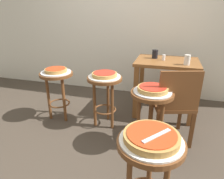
{
  "coord_description": "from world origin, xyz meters",
  "views": [
    {
      "loc": [
        0.66,
        -1.68,
        1.37
      ],
      "look_at": [
        0.1,
        0.23,
        0.57
      ],
      "focal_mm": 31.78,
      "sensor_mm": 36.0,
      "label": 1
    }
  ],
  "objects_px": {
    "pizza_foreground": "(151,137)",
    "serving_plate_middle": "(152,91)",
    "serving_plate_leftside": "(56,72)",
    "dining_table": "(166,71)",
    "cup_near_edge": "(187,60)",
    "pizza_middle": "(153,89)",
    "condiment_shaker": "(164,57)",
    "cup_far_edge": "(155,54)",
    "wooden_chair": "(174,103)",
    "stool_middle": "(151,107)",
    "stool_rear": "(105,89)",
    "pizza_server_knife": "(157,136)",
    "stool_leftside": "(57,84)",
    "pizza_leftside": "(56,70)",
    "stool_foreground": "(149,162)",
    "pizza_rear": "(105,74)",
    "serving_plate_foreground": "(151,141)",
    "serving_plate_rear": "(105,77)"
  },
  "relations": [
    {
      "from": "serving_plate_middle",
      "to": "cup_far_edge",
      "type": "relative_size",
      "value": 3.18
    },
    {
      "from": "serving_plate_middle",
      "to": "pizza_middle",
      "type": "distance_m",
      "value": 0.03
    },
    {
      "from": "pizza_server_knife",
      "to": "stool_leftside",
      "type": "bearing_deg",
      "value": 88.69
    },
    {
      "from": "serving_plate_middle",
      "to": "condiment_shaker",
      "type": "xyz_separation_m",
      "value": [
        0.05,
        0.84,
        0.15
      ]
    },
    {
      "from": "pizza_leftside",
      "to": "serving_plate_rear",
      "type": "relative_size",
      "value": 0.72
    },
    {
      "from": "serving_plate_middle",
      "to": "serving_plate_leftside",
      "type": "bearing_deg",
      "value": 166.2
    },
    {
      "from": "stool_rear",
      "to": "serving_plate_leftside",
      "type": "bearing_deg",
      "value": -179.65
    },
    {
      "from": "serving_plate_middle",
      "to": "wooden_chair",
      "type": "relative_size",
      "value": 0.43
    },
    {
      "from": "pizza_leftside",
      "to": "serving_plate_rear",
      "type": "xyz_separation_m",
      "value": [
        0.64,
        0.0,
        -0.03
      ]
    },
    {
      "from": "stool_leftside",
      "to": "cup_near_edge",
      "type": "bearing_deg",
      "value": 13.32
    },
    {
      "from": "pizza_rear",
      "to": "stool_rear",
      "type": "bearing_deg",
      "value": 97.13
    },
    {
      "from": "stool_foreground",
      "to": "pizza_server_knife",
      "type": "bearing_deg",
      "value": -33.69
    },
    {
      "from": "pizza_foreground",
      "to": "serving_plate_middle",
      "type": "distance_m",
      "value": 0.79
    },
    {
      "from": "stool_middle",
      "to": "condiment_shaker",
      "type": "distance_m",
      "value": 0.9
    },
    {
      "from": "cup_far_edge",
      "to": "wooden_chair",
      "type": "distance_m",
      "value": 0.87
    },
    {
      "from": "pizza_leftside",
      "to": "serving_plate_foreground",
      "type": "bearing_deg",
      "value": -39.94
    },
    {
      "from": "cup_far_edge",
      "to": "pizza_foreground",
      "type": "bearing_deg",
      "value": -85.39
    },
    {
      "from": "stool_rear",
      "to": "pizza_rear",
      "type": "bearing_deg",
      "value": -82.87
    },
    {
      "from": "pizza_foreground",
      "to": "pizza_middle",
      "type": "bearing_deg",
      "value": 94.95
    },
    {
      "from": "dining_table",
      "to": "cup_near_edge",
      "type": "height_order",
      "value": "cup_near_edge"
    },
    {
      "from": "stool_foreground",
      "to": "pizza_rear",
      "type": "height_order",
      "value": "pizza_rear"
    },
    {
      "from": "pizza_foreground",
      "to": "wooden_chair",
      "type": "height_order",
      "value": "wooden_chair"
    },
    {
      "from": "cup_far_edge",
      "to": "cup_near_edge",
      "type": "bearing_deg",
      "value": -31.78
    },
    {
      "from": "stool_middle",
      "to": "cup_far_edge",
      "type": "xyz_separation_m",
      "value": [
        -0.07,
        0.92,
        0.34
      ]
    },
    {
      "from": "dining_table",
      "to": "cup_near_edge",
      "type": "bearing_deg",
      "value": -37.15
    },
    {
      "from": "cup_near_edge",
      "to": "pizza_server_knife",
      "type": "height_order",
      "value": "cup_near_edge"
    },
    {
      "from": "serving_plate_foreground",
      "to": "pizza_foreground",
      "type": "relative_size",
      "value": 1.15
    },
    {
      "from": "serving_plate_foreground",
      "to": "condiment_shaker",
      "type": "bearing_deg",
      "value": 90.58
    },
    {
      "from": "serving_plate_leftside",
      "to": "dining_table",
      "type": "relative_size",
      "value": 0.47
    },
    {
      "from": "serving_plate_rear",
      "to": "cup_near_edge",
      "type": "relative_size",
      "value": 3.15
    },
    {
      "from": "serving_plate_middle",
      "to": "wooden_chair",
      "type": "xyz_separation_m",
      "value": [
        0.22,
        0.17,
        -0.18
      ]
    },
    {
      "from": "pizza_rear",
      "to": "pizza_server_knife",
      "type": "xyz_separation_m",
      "value": [
        0.68,
        -1.11,
        0.03
      ]
    },
    {
      "from": "stool_foreground",
      "to": "stool_leftside",
      "type": "height_order",
      "value": "same"
    },
    {
      "from": "serving_plate_middle",
      "to": "pizza_server_knife",
      "type": "height_order",
      "value": "pizza_server_knife"
    },
    {
      "from": "serving_plate_middle",
      "to": "pizza_server_knife",
      "type": "distance_m",
      "value": 0.81
    },
    {
      "from": "pizza_middle",
      "to": "pizza_foreground",
      "type": "bearing_deg",
      "value": -85.05
    },
    {
      "from": "pizza_rear",
      "to": "dining_table",
      "type": "distance_m",
      "value": 0.87
    },
    {
      "from": "pizza_foreground",
      "to": "pizza_leftside",
      "type": "xyz_separation_m",
      "value": [
        -1.3,
        1.09,
        0.0
      ]
    },
    {
      "from": "pizza_middle",
      "to": "condiment_shaker",
      "type": "relative_size",
      "value": 4.04
    },
    {
      "from": "stool_leftside",
      "to": "pizza_leftside",
      "type": "bearing_deg",
      "value": 0.0
    },
    {
      "from": "cup_far_edge",
      "to": "condiment_shaker",
      "type": "bearing_deg",
      "value": -32.75
    },
    {
      "from": "stool_rear",
      "to": "pizza_foreground",
      "type": "bearing_deg",
      "value": -59.0
    },
    {
      "from": "stool_middle",
      "to": "cup_near_edge",
      "type": "height_order",
      "value": "cup_near_edge"
    },
    {
      "from": "stool_rear",
      "to": "cup_near_edge",
      "type": "relative_size",
      "value": 5.28
    },
    {
      "from": "dining_table",
      "to": "pizza_server_knife",
      "type": "distance_m",
      "value": 1.65
    },
    {
      "from": "pizza_foreground",
      "to": "pizza_server_knife",
      "type": "bearing_deg",
      "value": -33.69
    },
    {
      "from": "stool_middle",
      "to": "dining_table",
      "type": "bearing_deg",
      "value": 83.24
    },
    {
      "from": "dining_table",
      "to": "pizza_middle",
      "type": "bearing_deg",
      "value": -96.76
    },
    {
      "from": "stool_leftside",
      "to": "pizza_server_knife",
      "type": "bearing_deg",
      "value": -39.81
    },
    {
      "from": "stool_leftside",
      "to": "pizza_leftside",
      "type": "xyz_separation_m",
      "value": [
        0.0,
        0.0,
        0.19
      ]
    }
  ]
}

